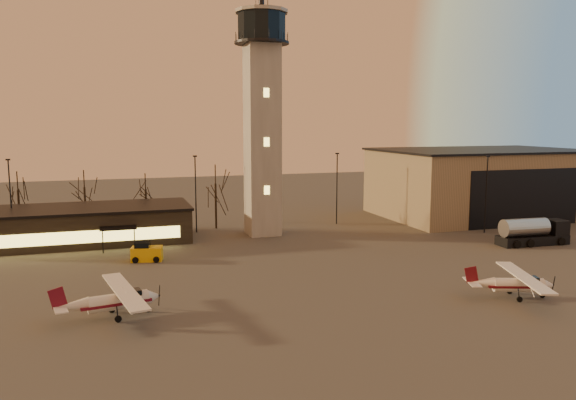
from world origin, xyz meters
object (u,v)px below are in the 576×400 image
Objects in this scene: fuel_truck at (532,234)px; cessna_rear at (120,304)px; terminal at (83,225)px; hangar at (480,182)px; cessna_front at (520,287)px; service_cart at (146,254)px; control_tower at (262,107)px.

cessna_rear is at bearing -164.16° from fuel_truck.
hangar is at bearing 1.97° from terminal.
cessna_rear is at bearing -170.60° from cessna_front.
service_cart is at bearing 69.71° from cessna_rear.
cessna_rear is 48.45m from fuel_truck.
cessna_front is 36.25m from service_cart.
cessna_front is at bearing -130.86° from fuel_truck.
service_cart is at bearing 175.12° from fuel_truck.
cessna_rear reaches higher than cessna_front.
fuel_truck is at bearing 3.84° from service_cart.
control_tower is at bearing 154.09° from fuel_truck.
cessna_front is (35.16, -34.16, -1.24)m from terminal.
hangar is 21.40m from fuel_truck.
hangar reaches higher than terminal.
fuel_truck is at bearing -19.29° from terminal.
terminal is at bearing 174.85° from control_tower.
terminal reaches higher than fuel_truck.
hangar is 58.11m from terminal.
terminal is 2.91× the size of fuel_truck.
cessna_front is 32.03m from cessna_rear.
control_tower is 23.98m from service_cart.
cessna_rear is (-54.39, -30.69, -4.17)m from hangar.
hangar is at bearing 6.31° from control_tower.
service_cart is (3.02, 16.89, -0.22)m from cessna_rear.
control_tower is 3.73× the size of fuel_truck.
terminal is 53.84m from fuel_truck.
control_tower is 37.90m from hangar.
hangar is 53.37m from service_cart.
fuel_truck is 2.54× the size of service_cart.
control_tower is 3.10× the size of cessna_rear.
hangar is (36.00, 3.98, -11.17)m from control_tower.
service_cart is at bearing 161.15° from cessna_front.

